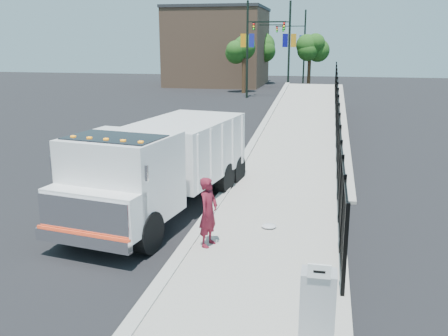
# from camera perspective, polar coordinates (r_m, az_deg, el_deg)

# --- Properties ---
(ground) EXTENTS (120.00, 120.00, 0.00)m
(ground) POSITION_cam_1_polar(r_m,az_deg,el_deg) (12.27, -3.87, -8.76)
(ground) COLOR black
(ground) RESTS_ON ground
(sidewalk) EXTENTS (3.55, 12.00, 0.12)m
(sidewalk) POSITION_cam_1_polar(r_m,az_deg,el_deg) (10.11, 3.84, -13.70)
(sidewalk) COLOR #9E998E
(sidewalk) RESTS_ON ground
(curb) EXTENTS (0.30, 12.00, 0.16)m
(curb) POSITION_cam_1_polar(r_m,az_deg,el_deg) (10.50, -6.87, -12.53)
(curb) COLOR #ADAAA3
(curb) RESTS_ON ground
(ramp) EXTENTS (3.95, 24.06, 3.19)m
(ramp) POSITION_cam_1_polar(r_m,az_deg,el_deg) (27.29, 9.57, 4.03)
(ramp) COLOR #9E998E
(ramp) RESTS_ON ground
(iron_fence) EXTENTS (0.10, 28.00, 1.80)m
(iron_fence) POSITION_cam_1_polar(r_m,az_deg,el_deg) (23.18, 12.76, 4.32)
(iron_fence) COLOR black
(iron_fence) RESTS_ON ground
(truck) EXTENTS (3.64, 7.98, 2.63)m
(truck) POSITION_cam_1_polar(r_m,az_deg,el_deg) (14.16, -7.31, 0.65)
(truck) COLOR black
(truck) RESTS_ON ground
(worker) EXTENTS (0.54, 0.68, 1.65)m
(worker) POSITION_cam_1_polar(r_m,az_deg,el_deg) (11.63, -1.80, -5.05)
(worker) COLOR maroon
(worker) RESTS_ON sidewalk
(utility_cabinet) EXTENTS (0.55, 0.40, 1.25)m
(utility_cabinet) POSITION_cam_1_polar(r_m,az_deg,el_deg) (8.25, 10.63, -15.46)
(utility_cabinet) COLOR gray
(utility_cabinet) RESTS_ON sidewalk
(arrow_sign) EXTENTS (0.35, 0.04, 0.22)m
(arrow_sign) POSITION_cam_1_polar(r_m,az_deg,el_deg) (7.71, 10.84, -11.52)
(arrow_sign) COLOR white
(arrow_sign) RESTS_ON utility_cabinet
(debris) EXTENTS (0.39, 0.39, 0.10)m
(debris) POSITION_cam_1_polar(r_m,az_deg,el_deg) (13.01, 5.15, -6.61)
(debris) COLOR silver
(debris) RESTS_ON sidewalk
(light_pole_0) EXTENTS (3.77, 0.22, 8.00)m
(light_pole_0) POSITION_cam_1_polar(r_m,az_deg,el_deg) (43.07, 3.09, 13.78)
(light_pole_0) COLOR black
(light_pole_0) RESTS_ON ground
(light_pole_1) EXTENTS (3.78, 0.22, 8.00)m
(light_pole_1) POSITION_cam_1_polar(r_m,az_deg,el_deg) (43.72, 7.05, 13.70)
(light_pole_1) COLOR black
(light_pole_1) RESTS_ON ground
(light_pole_2) EXTENTS (3.77, 0.22, 8.00)m
(light_pole_2) POSITION_cam_1_polar(r_m,az_deg,el_deg) (52.10, 3.66, 13.87)
(light_pole_2) COLOR black
(light_pole_2) RESTS_ON ground
(light_pole_3) EXTENTS (3.77, 0.22, 8.00)m
(light_pole_3) POSITION_cam_1_polar(r_m,az_deg,el_deg) (56.69, 8.86, 13.78)
(light_pole_3) COLOR black
(light_pole_3) RESTS_ON ground
(tree_0) EXTENTS (2.22, 2.22, 5.11)m
(tree_0) POSITION_cam_1_polar(r_m,az_deg,el_deg) (47.23, 2.30, 13.29)
(tree_0) COLOR #382314
(tree_0) RESTS_ON ground
(tree_1) EXTENTS (2.17, 2.17, 5.08)m
(tree_1) POSITION_cam_1_polar(r_m,az_deg,el_deg) (52.53, 9.79, 13.20)
(tree_1) COLOR #382314
(tree_1) RESTS_ON ground
(tree_2) EXTENTS (2.86, 2.86, 5.43)m
(tree_2) POSITION_cam_1_polar(r_m,az_deg,el_deg) (57.88, 4.39, 13.51)
(tree_2) COLOR #382314
(tree_2) RESTS_ON ground
(building) EXTENTS (10.00, 10.00, 8.00)m
(building) POSITION_cam_1_polar(r_m,az_deg,el_deg) (56.17, -0.68, 13.56)
(building) COLOR #8C664C
(building) RESTS_ON ground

